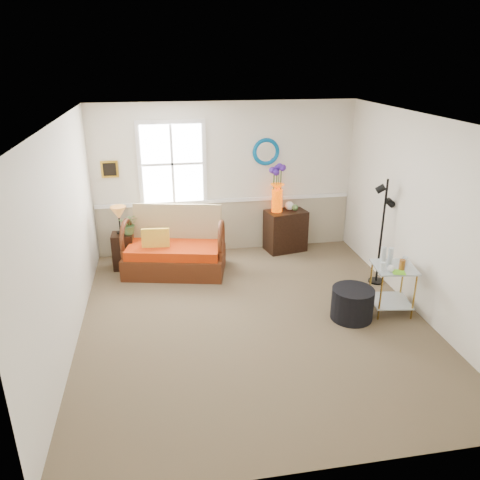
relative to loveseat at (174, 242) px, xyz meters
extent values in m
cube|color=brown|center=(0.96, -1.68, -0.51)|extent=(4.50, 5.00, 0.01)
cube|color=white|center=(0.96, -1.68, 2.09)|extent=(4.50, 5.00, 0.01)
cube|color=silver|center=(0.96, 0.82, 0.79)|extent=(4.50, 0.01, 2.60)
cube|color=silver|center=(0.96, -4.18, 0.79)|extent=(4.50, 0.01, 2.60)
cube|color=silver|center=(-1.29, -1.68, 0.79)|extent=(0.01, 5.00, 2.60)
cube|color=silver|center=(3.21, -1.68, 0.79)|extent=(0.01, 5.00, 2.60)
cube|color=tan|center=(0.96, 0.80, -0.06)|extent=(4.46, 0.02, 0.90)
cube|color=white|center=(0.96, 0.79, 0.41)|extent=(4.46, 0.04, 0.06)
cube|color=gold|center=(-0.96, 0.80, 1.04)|extent=(0.28, 0.03, 0.28)
torus|color=#0274AD|center=(1.66, 0.80, 1.24)|extent=(0.47, 0.07, 0.47)
imported|color=#486B37|center=(-0.70, 0.28, 0.22)|extent=(0.35, 0.38, 0.27)
cylinder|color=black|center=(2.25, -1.87, -0.30)|extent=(0.67, 0.67, 0.43)
camera|label=1|loc=(-0.15, -7.00, 2.77)|focal=35.00mm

